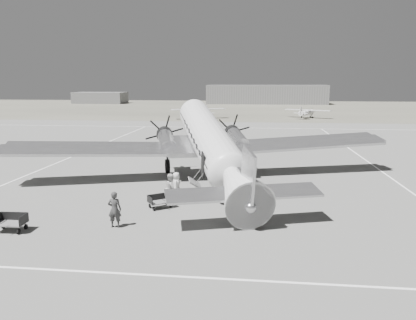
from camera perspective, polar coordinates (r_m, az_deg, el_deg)
The scene contains 16 objects.
ground at distance 29.86m, azimuth 4.73°, elevation -4.02°, with size 260.00×260.00×0.00m, color slate.
taxi_line_near at distance 16.73m, azimuth 3.15°, elevation -16.41°, with size 60.00×0.15×0.01m, color white.
taxi_line_right at distance 31.88m, azimuth 26.89°, elevation -4.22°, with size 0.15×80.00×0.01m, color white.
taxi_line_left at distance 43.83m, azimuth -19.05°, elevation 0.23°, with size 0.15×60.00×0.01m, color white.
taxi_line_horizon at distance 69.27m, azimuth 5.78°, elevation 4.51°, with size 90.00×0.15×0.01m, color white.
grass_infield at distance 124.08m, azimuth 6.13°, elevation 7.32°, with size 260.00×90.00×0.01m, color #666356.
hangar_main at distance 148.96m, azimuth 8.18°, elevation 9.13°, with size 42.00×14.00×6.60m.
shed_secondary at distance 154.39m, azimuth -14.90°, elevation 8.46°, with size 18.00×10.00×4.00m, color #5F5F5F.
dc3_airliner at distance 30.74m, azimuth 0.42°, elevation 2.16°, with size 31.44×21.81×5.99m, color silver, non-canonical shape.
light_plane_left at distance 85.81m, azimuth -1.21°, elevation 6.61°, with size 11.78×9.56×2.45m, color silver, non-canonical shape.
light_plane_right at distance 90.28m, azimuth 13.73°, elevation 6.40°, with size 10.00×8.11×2.08m, color silver, non-canonical shape.
baggage_cart_near at distance 25.33m, azimuth -6.74°, elevation -5.82°, with size 1.48×1.04×0.83m, color #5F5F5F, non-canonical shape.
baggage_cart_far at distance 23.71m, azimuth -26.05°, elevation -7.96°, with size 1.63×1.15×0.92m, color #5F5F5F, non-canonical shape.
ground_crew at distance 22.34m, azimuth -13.00°, elevation -6.79°, with size 0.72×0.47×1.98m, color #303030.
ramp_agent at distance 26.21m, azimuth -5.24°, elevation -3.98°, with size 0.93×0.73×1.92m, color silver.
passenger at distance 27.30m, azimuth -4.46°, elevation -3.54°, with size 0.86×0.56×1.76m, color silver.
Camera 1 is at (0.79, -28.84, 7.68)m, focal length 35.00 mm.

